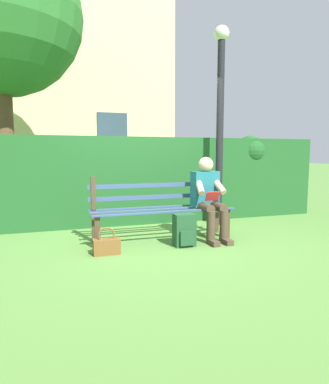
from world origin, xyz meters
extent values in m
plane|color=#517F38|center=(0.00, 0.00, 0.00)|extent=(60.00, 60.00, 0.00)
cube|color=#4C3828|center=(-0.94, 0.17, 0.22)|extent=(0.07, 0.07, 0.43)
cube|color=#4C3828|center=(0.94, 0.17, 0.22)|extent=(0.07, 0.07, 0.43)
cube|color=#4C3828|center=(-0.94, -0.17, 0.22)|extent=(0.07, 0.07, 0.43)
cube|color=#4C3828|center=(0.94, -0.17, 0.22)|extent=(0.07, 0.07, 0.43)
cube|color=#384C7A|center=(0.00, -0.22, 0.44)|extent=(2.04, 0.06, 0.02)
cube|color=#384C7A|center=(0.00, 0.00, 0.44)|extent=(2.04, 0.06, 0.02)
cube|color=#384C7A|center=(0.00, 0.22, 0.44)|extent=(2.04, 0.06, 0.02)
cube|color=#4C3828|center=(-0.94, -0.21, 0.68)|extent=(0.06, 0.06, 0.46)
cube|color=#4C3828|center=(0.94, -0.21, 0.68)|extent=(0.06, 0.06, 0.46)
cube|color=#384C7A|center=(0.00, -0.21, 0.60)|extent=(2.04, 0.02, 0.06)
cube|color=#384C7A|center=(0.00, -0.21, 0.77)|extent=(2.04, 0.02, 0.06)
cube|color=#1E6672|center=(-0.67, -0.02, 0.71)|extent=(0.38, 0.22, 0.52)
sphere|color=#D8AD8C|center=(-0.67, 0.00, 1.07)|extent=(0.22, 0.22, 0.22)
cylinder|color=#473828|center=(-0.77, 0.19, 0.47)|extent=(0.13, 0.42, 0.13)
cylinder|color=#473828|center=(-0.57, 0.19, 0.47)|extent=(0.13, 0.42, 0.13)
cylinder|color=#473828|center=(-0.77, 0.40, 0.23)|extent=(0.12, 0.12, 0.45)
cylinder|color=#473828|center=(-0.57, 0.40, 0.23)|extent=(0.12, 0.12, 0.45)
cube|color=#473828|center=(-0.77, 0.48, 0.04)|extent=(0.10, 0.24, 0.07)
cube|color=#473828|center=(-0.57, 0.48, 0.04)|extent=(0.10, 0.24, 0.07)
cylinder|color=#D8AD8C|center=(-0.82, 0.12, 0.77)|extent=(0.14, 0.32, 0.26)
cylinder|color=#D8AD8C|center=(-0.52, 0.12, 0.77)|extent=(0.14, 0.32, 0.26)
cube|color=#B22626|center=(-0.67, 0.24, 0.64)|extent=(0.20, 0.07, 0.13)
cube|color=#1E5123|center=(-0.37, -1.39, 0.76)|extent=(6.25, 0.66, 1.52)
sphere|color=#1E5123|center=(-2.24, -1.29, 1.29)|extent=(0.59, 0.59, 0.59)
sphere|color=#1E5123|center=(1.20, -1.46, 1.21)|extent=(0.52, 0.52, 0.52)
cylinder|color=brown|center=(2.32, -2.58, 1.49)|extent=(0.34, 0.34, 2.98)
cube|color=beige|center=(1.76, -7.26, 3.30)|extent=(8.00, 3.15, 6.61)
cube|color=#334756|center=(-0.24, -5.66, 1.85)|extent=(0.90, 0.04, 1.20)
cube|color=#334756|center=(1.76, -5.66, 4.10)|extent=(0.90, 0.04, 1.20)
cube|color=#1E4728|center=(-0.18, 0.39, 0.22)|extent=(0.28, 0.18, 0.43)
cube|color=#1E4728|center=(-0.18, 0.50, 0.13)|extent=(0.20, 0.04, 0.19)
cylinder|color=#1E4728|center=(-0.27, 0.28, 0.24)|extent=(0.04, 0.04, 0.26)
cylinder|color=#1E4728|center=(-0.10, 0.28, 0.24)|extent=(0.04, 0.04, 0.26)
cube|color=brown|center=(0.86, 0.44, 0.10)|extent=(0.33, 0.15, 0.19)
torus|color=brown|center=(0.86, 0.44, 0.24)|extent=(0.20, 0.02, 0.20)
cylinder|color=black|center=(-1.28, -0.75, 0.05)|extent=(0.22, 0.22, 0.10)
cylinder|color=black|center=(-1.28, -0.75, 1.56)|extent=(0.12, 0.12, 3.12)
sphere|color=silver|center=(-1.28, -0.75, 3.22)|extent=(0.25, 0.25, 0.25)
camera|label=1|loc=(1.42, 4.42, 1.23)|focal=30.96mm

